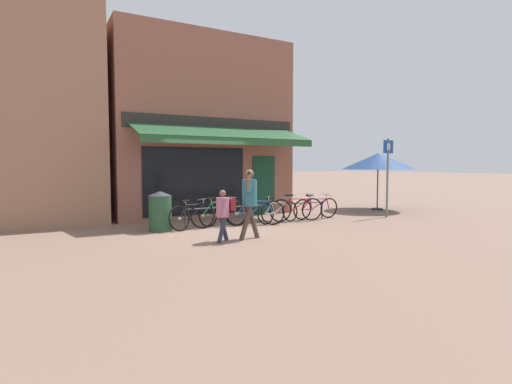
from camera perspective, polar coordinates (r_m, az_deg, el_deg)
The scene contains 15 objects.
ground_plane at distance 10.98m, azimuth -5.19°, elevation -5.48°, with size 160.00×160.00×0.00m, color #846656.
shop_front at distance 14.95m, azimuth -8.22°, elevation 9.00°, with size 6.32×4.59×6.27m.
neighbour_building at distance 14.51m, azimuth -32.31°, elevation 9.22°, with size 5.41×4.00×6.56m.
bike_rack_rail at distance 12.22m, azimuth 0.58°, elevation -2.19°, with size 4.89×0.04×0.57m.
bicycle_black at distance 11.26m, azimuth -8.87°, elevation -3.36°, with size 1.67×0.80×0.86m.
bicycle_green at distance 11.50m, azimuth -5.25°, elevation -3.10°, with size 1.75×0.52×0.87m.
bicycle_blue at distance 11.82m, azimuth -0.12°, elevation -2.89°, with size 1.68×0.80×0.89m.
bicycle_silver at distance 12.30m, azimuth 3.15°, elevation -2.82°, with size 1.66×0.57×0.80m.
bicycle_red at distance 12.67m, azimuth 5.80°, elevation -2.44°, with size 1.81×0.59×0.88m.
bicycle_purple at distance 13.33m, azimuth 8.53°, elevation -2.26°, with size 1.73×0.52×0.83m.
pedestrian_adult at distance 9.55m, azimuth -0.93°, elevation -0.62°, with size 0.63×0.52×1.69m.
pedestrian_child at distance 9.30m, azimuth -4.63°, elevation -2.54°, with size 0.51×0.54×1.22m.
litter_bin at distance 11.06m, azimuth -13.52°, elevation -2.67°, with size 0.62×0.62×1.08m.
parking_sign at distance 14.26m, azimuth 18.30°, elevation 3.05°, with size 0.44×0.07×2.68m.
cafe_parasol at distance 16.54m, azimuth 17.04°, elevation 4.21°, with size 2.85×2.85×2.25m.
Camera 1 is at (-4.40, -9.91, 1.78)m, focal length 28.00 mm.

